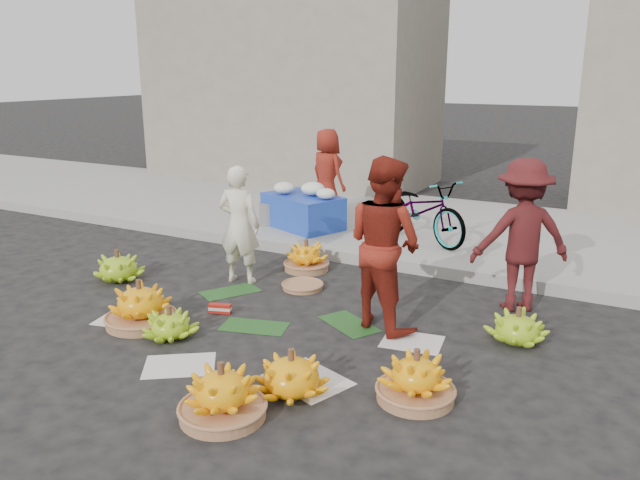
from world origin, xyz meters
The scene contains 23 objects.
ground centered at (0.00, 0.00, 0.00)m, with size 80.00×80.00×0.00m, color black.
curb centered at (0.00, 2.20, 0.07)m, with size 40.00×0.25×0.15m, color gray.
sidewalk centered at (0.00, 4.30, 0.06)m, with size 40.00×4.00×0.12m, color gray.
building_left centered at (-4.00, 7.20, 2.00)m, with size 6.00×3.00×4.00m, color gray.
newspaper_scatter centered at (0.00, -0.80, 0.00)m, with size 3.20×1.80×0.00m, color silver, non-canonical shape.
banana_leaves centered at (-0.10, 0.20, 0.00)m, with size 2.00×1.00×0.00m, color #174517, non-canonical shape.
banana_bunch_0 centered at (-1.13, -0.68, 0.20)m, with size 0.77×0.77×0.47m.
banana_bunch_1 centered at (-0.66, -0.78, 0.14)m, with size 0.59×0.59×0.32m.
banana_bunch_2 centered at (0.62, -1.69, 0.19)m, with size 0.63×0.63×0.44m.
banana_bunch_3 centered at (0.89, -1.16, 0.17)m, with size 0.67×0.67×0.38m.
banana_bunch_4 centered at (1.78, -0.78, 0.18)m, with size 0.64×0.64×0.42m.
banana_bunch_5 centered at (2.26, 0.65, 0.15)m, with size 0.69×0.69×0.35m.
banana_bunch_6 centered at (-2.32, 0.20, 0.17)m, with size 0.73×0.73×0.38m.
banana_bunch_7 centered at (-0.52, 1.61, 0.16)m, with size 0.55×0.55×0.40m.
basket_spare centered at (-0.23, 0.99, 0.03)m, with size 0.46×0.46×0.05m, color #955F3E.
incense_stack centered at (-0.61, -0.07, 0.05)m, with size 0.23×0.07×0.10m, color #A81A11.
vendor_cream centered at (-1.00, 0.86, 0.70)m, with size 0.51×0.34×1.40m, color white.
vendor_red centered at (1.00, 0.44, 0.84)m, with size 0.82×0.64×1.69m, color maroon.
man_striped centered at (2.08, 1.53, 0.80)m, with size 1.03×0.59×1.60m, color maroon.
flower_table centered at (-1.41, 3.10, 0.40)m, with size 1.38×1.13×0.69m.
grey_bucket centered at (-1.97, 3.01, 0.29)m, with size 0.30×0.30×0.34m, color slate.
flower_vendor centered at (-1.45, 3.95, 0.83)m, with size 0.69×0.45×1.42m, color maroon.
bicycle centered at (0.42, 3.20, 0.57)m, with size 1.69×0.59×0.89m, color gray.
Camera 1 is at (3.16, -4.93, 2.47)m, focal length 35.00 mm.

